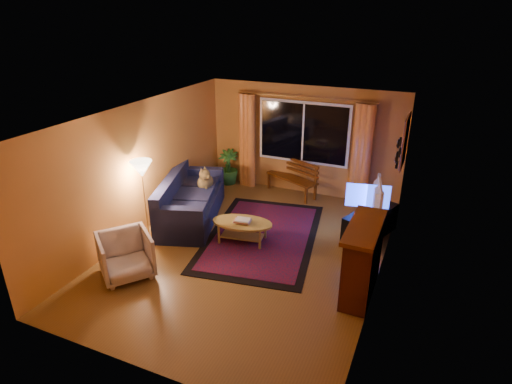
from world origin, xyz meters
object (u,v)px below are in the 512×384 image
at_px(bench, 291,186).
at_px(floor_lamp, 145,200).
at_px(sofa, 191,198).
at_px(armchair, 125,253).
at_px(tv_console, 370,224).
at_px(coffee_table, 242,232).

relative_size(bench, floor_lamp, 0.86).
height_order(sofa, armchair, sofa).
relative_size(bench, sofa, 0.58).
height_order(bench, armchair, armchair).
xyz_separation_m(bench, tv_console, (2.04, -1.33, 0.07)).
xyz_separation_m(floor_lamp, tv_console, (3.88, 1.69, -0.50)).
xyz_separation_m(bench, sofa, (-1.46, -2.04, 0.26)).
relative_size(sofa, armchair, 2.81).
relative_size(coffee_table, tv_console, 0.87).
relative_size(floor_lamp, coffee_table, 1.35).
distance_m(coffee_table, tv_console, 2.43).
distance_m(armchair, floor_lamp, 1.33).
bearing_deg(coffee_table, floor_lamp, -162.38).
relative_size(sofa, tv_console, 1.75).
distance_m(sofa, floor_lamp, 1.10).
bearing_deg(armchair, sofa, 41.50).
distance_m(sofa, coffee_table, 1.45).
bearing_deg(coffee_table, armchair, -125.80).
distance_m(armchair, coffee_table, 2.16).
xyz_separation_m(armchair, floor_lamp, (-0.47, 1.19, 0.36)).
xyz_separation_m(sofa, tv_console, (3.51, 0.71, -0.19)).
height_order(sofa, floor_lamp, floor_lamp).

